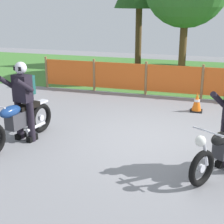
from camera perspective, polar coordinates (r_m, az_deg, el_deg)
ground at (r=7.52m, az=6.81°, el=-4.50°), size 24.00×24.00×0.02m
grass_verge at (r=14.11m, az=11.69°, el=6.11°), size 24.00×6.72×0.01m
barrier_fence at (r=10.72m, az=10.21°, el=5.34°), size 8.68×0.08×1.05m
motorcycle_trailing at (r=7.32m, az=-15.45°, el=-1.50°), size 0.74×2.12×1.01m
rider_trailing at (r=7.35m, az=-14.55°, el=2.43°), size 0.62×0.74×1.69m
traffic_cone at (r=9.47m, az=13.95°, el=1.62°), size 0.32×0.32×0.53m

